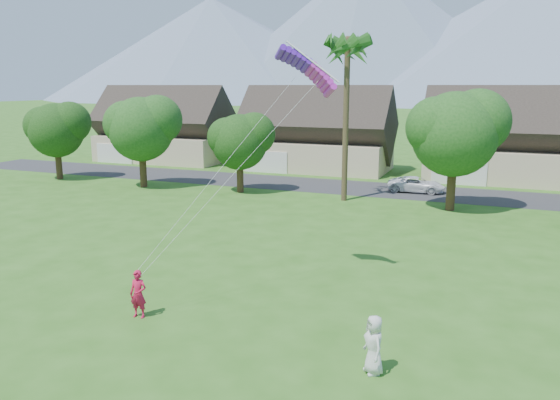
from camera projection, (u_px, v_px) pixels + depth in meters
The scene contains 10 objects.
ground at pixel (154, 391), 16.09m from camera, with size 500.00×500.00×0.00m, color #2D6019.
street at pixel (383, 190), 46.98m from camera, with size 90.00×7.00×0.01m, color #2D2D30.
kite_flyer at pixel (138, 294), 21.02m from camera, with size 0.69×0.45×1.89m, color #C5163E.
watcher at pixel (374, 345), 16.90m from camera, with size 0.93×0.60×1.90m, color silver.
parked_car at pixel (416, 185), 45.84m from camera, with size 2.15×4.67×1.30m, color white.
mountain_ridge at pixel (510, 39), 242.54m from camera, with size 540.00×240.00×70.00m.
houses_row at pixel (407, 140), 54.26m from camera, with size 72.75×8.19×8.86m.
tree_row at pixel (354, 139), 40.86m from camera, with size 62.27×6.67×8.45m.
fan_palm at pixel (348, 44), 40.27m from camera, with size 3.00×3.00×13.80m.
parafoil_kite at pixel (309, 67), 23.16m from camera, with size 3.12×1.42×0.50m.
Camera 1 is at (8.86, -12.16, 8.83)m, focal length 35.00 mm.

